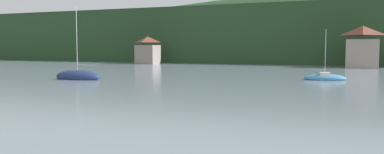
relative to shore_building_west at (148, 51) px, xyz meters
name	(u,v)px	position (x,y,z in m)	size (l,w,h in m)	color
wooded_hillside	(359,41)	(43.07, 48.28, 2.49)	(352.00, 72.57, 33.64)	#264223
shore_building_west	(148,51)	(0.00, 0.00, 0.00)	(4.71, 4.02, 6.05)	gray
shore_building_westcentral	(362,47)	(43.49, 0.51, 0.71)	(5.65, 5.08, 7.52)	gray
sailboat_far_5	(325,78)	(39.39, -29.52, -2.68)	(4.86, 2.46, 6.04)	teal
sailboat_far_8	(78,76)	(12.89, -39.74, -2.58)	(5.84, 2.27, 8.86)	navy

